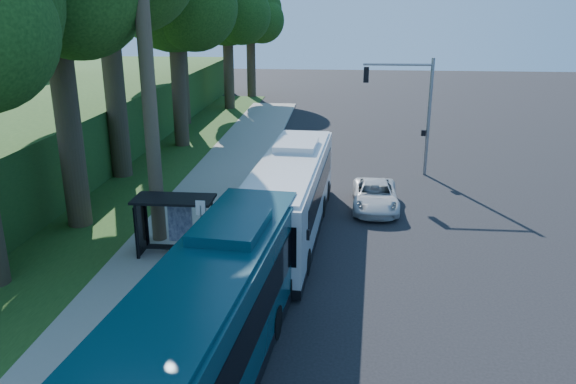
# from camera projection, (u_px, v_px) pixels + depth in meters

# --- Properties ---
(ground) EXTENTS (140.00, 140.00, 0.00)m
(ground) POSITION_uv_depth(u_px,v_px,m) (347.00, 234.00, 25.36)
(ground) COLOR black
(ground) RESTS_ON ground
(sidewalk) EXTENTS (4.50, 70.00, 0.12)m
(sidewalk) POSITION_uv_depth(u_px,v_px,m) (189.00, 228.00, 25.97)
(sidewalk) COLOR gray
(sidewalk) RESTS_ON ground
(red_curb) EXTENTS (0.25, 30.00, 0.13)m
(red_curb) POSITION_uv_depth(u_px,v_px,m) (220.00, 268.00, 21.99)
(red_curb) COLOR maroon
(red_curb) RESTS_ON ground
(grass_verge) EXTENTS (8.00, 70.00, 0.06)m
(grass_verge) POSITION_uv_depth(u_px,v_px,m) (112.00, 191.00, 31.20)
(grass_verge) COLOR #234719
(grass_verge) RESTS_ON ground
(bus_shelter) EXTENTS (3.20, 1.51, 2.55)m
(bus_shelter) POSITION_uv_depth(u_px,v_px,m) (169.00, 214.00, 22.71)
(bus_shelter) COLOR black
(bus_shelter) RESTS_ON ground
(stop_sign_pole) EXTENTS (0.35, 0.06, 3.17)m
(stop_sign_pole) POSITION_uv_depth(u_px,v_px,m) (202.00, 229.00, 20.44)
(stop_sign_pole) COLOR gray
(stop_sign_pole) RESTS_ON ground
(traffic_signal_pole) EXTENTS (4.10, 0.30, 7.00)m
(traffic_signal_pole) POSITION_uv_depth(u_px,v_px,m) (412.00, 102.00, 33.09)
(traffic_signal_pole) COLOR gray
(traffic_signal_pole) RESTS_ON ground
(tree_4) EXTENTS (8.40, 8.00, 14.14)m
(tree_4) POSITION_uv_depth(u_px,v_px,m) (228.00, 7.00, 53.52)
(tree_4) COLOR #382B1E
(tree_4) RESTS_ON ground
(tree_5) EXTENTS (7.35, 7.00, 12.86)m
(tree_5) POSITION_uv_depth(u_px,v_px,m) (251.00, 15.00, 61.24)
(tree_5) COLOR #382B1E
(tree_5) RESTS_ON ground
(white_bus) EXTENTS (3.49, 12.79, 3.77)m
(white_bus) POSITION_uv_depth(u_px,v_px,m) (290.00, 194.00, 25.07)
(white_bus) COLOR silver
(white_bus) RESTS_ON ground
(teal_bus) EXTENTS (4.03, 13.11, 3.85)m
(teal_bus) POSITION_uv_depth(u_px,v_px,m) (211.00, 316.00, 15.06)
(teal_bus) COLOR #0A2F3A
(teal_bus) RESTS_ON ground
(pickup) EXTENTS (2.32, 4.90, 1.35)m
(pickup) POSITION_uv_depth(u_px,v_px,m) (375.00, 196.00, 28.45)
(pickup) COLOR silver
(pickup) RESTS_ON ground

